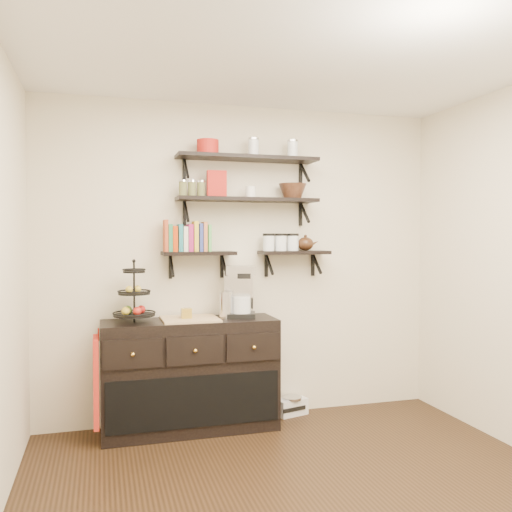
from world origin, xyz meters
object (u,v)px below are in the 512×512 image
object	(u,v)px
coffee_maker	(240,293)
radio	(292,406)
sideboard	(190,375)
fruit_stand	(135,302)

from	to	relation	value
coffee_maker	radio	world-z (taller)	coffee_maker
sideboard	coffee_maker	size ratio (longest dim) A/B	3.23
fruit_stand	radio	size ratio (longest dim) A/B	1.61
coffee_maker	sideboard	bearing A→B (deg)	-160.81
sideboard	fruit_stand	distance (m)	0.75
coffee_maker	radio	xyz separation A→B (m)	(0.50, 0.10, -1.03)
sideboard	coffee_maker	xyz separation A→B (m)	(0.42, 0.03, 0.65)
sideboard	fruit_stand	size ratio (longest dim) A/B	2.96
radio	sideboard	bearing A→B (deg)	172.59
fruit_stand	radio	world-z (taller)	fruit_stand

